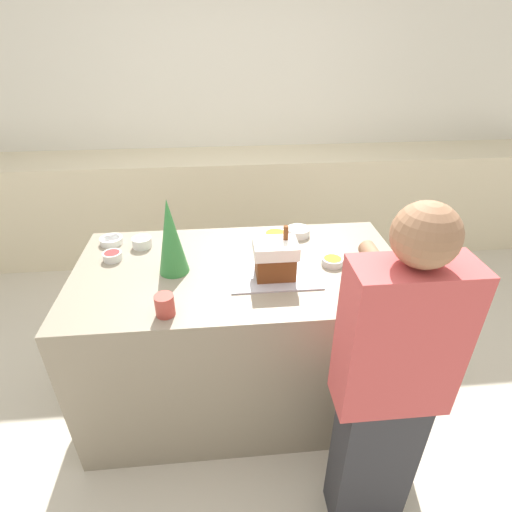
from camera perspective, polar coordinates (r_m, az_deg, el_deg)
name	(u,v)px	position (r m, az deg, el deg)	size (l,w,h in m)	color
ground_plane	(243,389)	(2.63, -1.89, -18.45)	(12.00, 12.00, 0.00)	beige
wall_back	(225,107)	(3.94, -4.41, 20.44)	(8.00, 0.05, 2.60)	white
back_cabinet_block	(230,204)	(3.86, -3.79, 7.41)	(6.00, 0.60, 0.95)	beige
kitchen_island	(242,334)	(2.31, -2.08, -11.08)	(1.68, 0.91, 0.90)	gray
baking_tray	(275,276)	(1.96, 2.69, -2.83)	(0.44, 0.27, 0.01)	#B2B2BC
gingerbread_house	(275,258)	(1.91, 2.77, -0.29)	(0.21, 0.16, 0.25)	brown
decorative_tree	(171,237)	(1.95, -12.11, 2.70)	(0.15, 0.15, 0.39)	#33843D
candy_bowl_front_corner	(275,236)	(2.27, 2.79, 2.82)	(0.14, 0.14, 0.05)	white
candy_bowl_near_tray_left	(142,242)	(2.29, -15.98, 1.96)	(0.11, 0.11, 0.05)	silver
candy_bowl_behind_tray	(298,231)	(2.34, 6.05, 3.52)	(0.13, 0.13, 0.04)	white
candy_bowl_far_right	(332,261)	(2.08, 10.86, -0.71)	(0.11, 0.11, 0.04)	silver
candy_bowl_center_rear	(112,256)	(2.22, -19.82, 0.03)	(0.10, 0.10, 0.04)	silver
candy_bowl_near_tray_right	(111,240)	(2.39, -19.95, 2.14)	(0.12, 0.12, 0.04)	white
mug	(165,305)	(1.74, -12.90, -6.87)	(0.08, 0.08, 0.10)	#B24238
person	(388,389)	(1.64, 18.30, -17.56)	(0.41, 0.51, 1.55)	#333338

